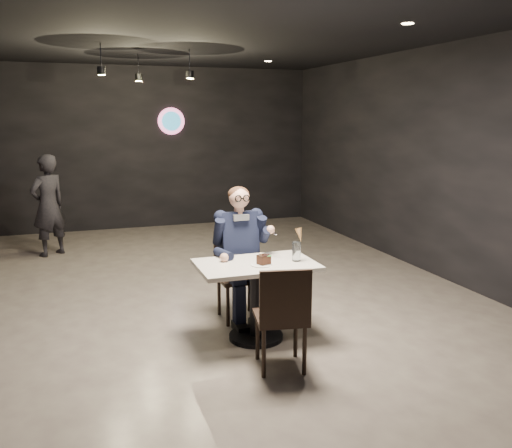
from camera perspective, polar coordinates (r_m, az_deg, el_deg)
name	(u,v)px	position (r m, az deg, el deg)	size (l,w,h in m)	color
floor	(177,303)	(6.30, -8.32, -8.26)	(9.00, 9.00, 0.00)	gray
wall_sign	(171,121)	(10.48, -8.92, 10.65)	(0.50, 0.06, 0.50)	pink
pendant_lights	(144,58)	(7.96, -11.75, 16.73)	(1.40, 1.20, 0.36)	black
main_table	(256,301)	(5.19, 0.00, -8.11)	(1.10, 0.70, 0.75)	beige
chair_far	(239,276)	(5.66, -1.81, -5.54)	(0.42, 0.46, 0.92)	black
chair_near	(281,315)	(4.60, 2.60, -9.59)	(0.42, 0.46, 0.92)	black
seated_man	(239,252)	(5.59, -1.83, -2.99)	(0.60, 0.80, 1.44)	black
dessert_plate	(261,265)	(4.99, 0.55, -4.32)	(0.19, 0.19, 0.01)	white
cake_slice	(264,260)	(4.99, 0.82, -3.79)	(0.11, 0.09, 0.08)	black
mint_leaf	(269,256)	(4.96, 1.33, -3.37)	(0.06, 0.04, 0.01)	#2D8A36
sundae_glass	(296,251)	(5.13, 4.27, -2.90)	(0.08, 0.08, 0.18)	silver
wafer_cone	(300,235)	(5.11, 4.62, -1.18)	(0.07, 0.07, 0.13)	tan
passerby	(48,206)	(8.75, -21.03, 1.83)	(0.56, 0.37, 1.54)	black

